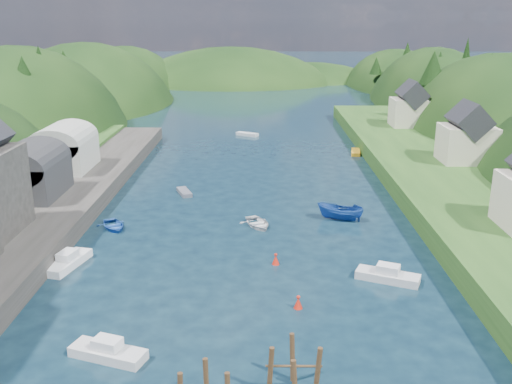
{
  "coord_description": "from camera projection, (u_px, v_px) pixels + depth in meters",
  "views": [
    {
      "loc": [
        0.55,
        -29.57,
        21.78
      ],
      "look_at": [
        0.0,
        28.0,
        4.0
      ],
      "focal_mm": 40.0,
      "sensor_mm": 36.0,
      "label": 1
    }
  ],
  "objects": [
    {
      "name": "ground",
      "position": [
        257.0,
        174.0,
        82.45
      ],
      "size": [
        600.0,
        600.0,
        0.0
      ],
      "primitive_type": "plane",
      "color": "black",
      "rests_on": "ground"
    },
    {
      "name": "hillside_left",
      "position": [
        24.0,
        179.0,
        109.12
      ],
      "size": [
        44.0,
        245.56,
        52.0
      ],
      "color": "black",
      "rests_on": "ground"
    },
    {
      "name": "hillside_right",
      "position": [
        495.0,
        177.0,
        108.11
      ],
      "size": [
        36.0,
        245.56,
        48.0
      ],
      "color": "black",
      "rests_on": "ground"
    },
    {
      "name": "far_hills",
      "position": [
        263.0,
        111.0,
        204.11
      ],
      "size": [
        103.0,
        68.0,
        44.0
      ],
      "color": "black",
      "rests_on": "ground"
    },
    {
      "name": "hill_trees",
      "position": [
        262.0,
        84.0,
        94.48
      ],
      "size": [
        91.03,
        147.39,
        12.49
      ],
      "color": "black",
      "rests_on": "ground"
    },
    {
      "name": "quay_left",
      "position": [
        1.0,
        247.0,
        53.71
      ],
      "size": [
        12.0,
        110.0,
        2.0
      ],
      "primitive_type": "cube",
      "color": "#2D2B28",
      "rests_on": "ground"
    },
    {
      "name": "boat_sheds",
      "position": [
        47.0,
        155.0,
        70.62
      ],
      "size": [
        7.0,
        21.0,
        7.5
      ],
      "color": "#2D2D30",
      "rests_on": "quay_left"
    },
    {
      "name": "terrace_right",
      "position": [
        454.0,
        186.0,
        72.31
      ],
      "size": [
        16.0,
        120.0,
        2.4
      ],
      "primitive_type": "cube",
      "color": "#234719",
      "rests_on": "ground"
    },
    {
      "name": "right_bank_cottages",
      "position": [
        459.0,
        137.0,
        78.88
      ],
      "size": [
        9.0,
        59.24,
        8.41
      ],
      "color": "beige",
      "rests_on": "terrace_right"
    },
    {
      "name": "piling_cluster_far",
      "position": [
        294.0,
        375.0,
        33.95
      ],
      "size": [
        3.38,
        3.13,
        3.82
      ],
      "color": "#382314",
      "rests_on": "ground"
    },
    {
      "name": "channel_buoy_near",
      "position": [
        298.0,
        303.0,
        44.29
      ],
      "size": [
        0.7,
        0.7,
        1.1
      ],
      "color": "red",
      "rests_on": "ground"
    },
    {
      "name": "channel_buoy_far",
      "position": [
        276.0,
        259.0,
        52.17
      ],
      "size": [
        0.7,
        0.7,
        1.1
      ],
      "color": "red",
      "rests_on": "ground"
    },
    {
      "name": "moored_boats",
      "position": [
        215.0,
        284.0,
        46.97
      ],
      "size": [
        35.78,
        93.64,
        2.37
      ],
      "color": "silver",
      "rests_on": "ground"
    }
  ]
}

